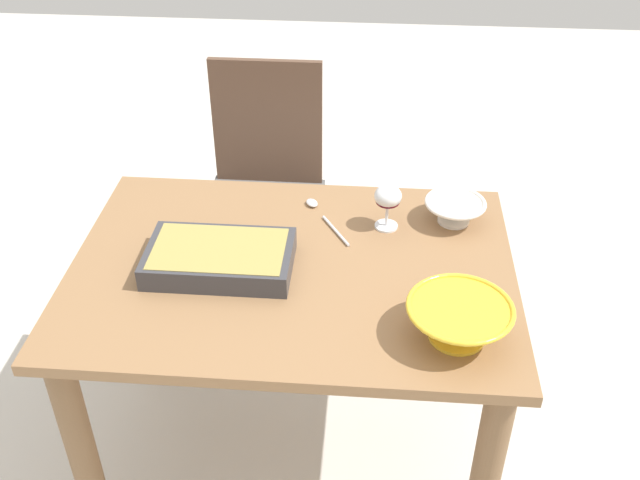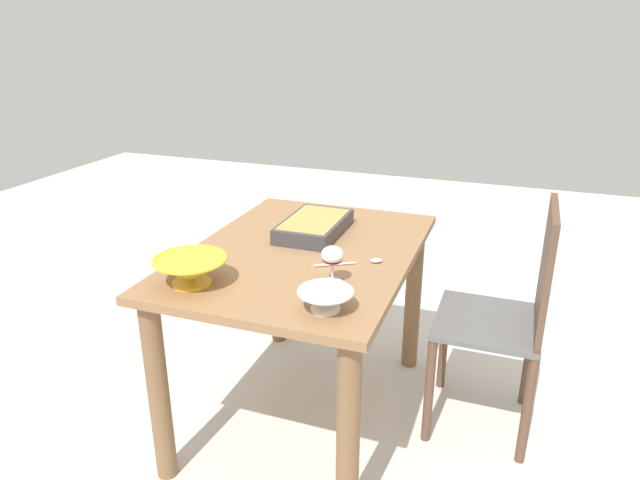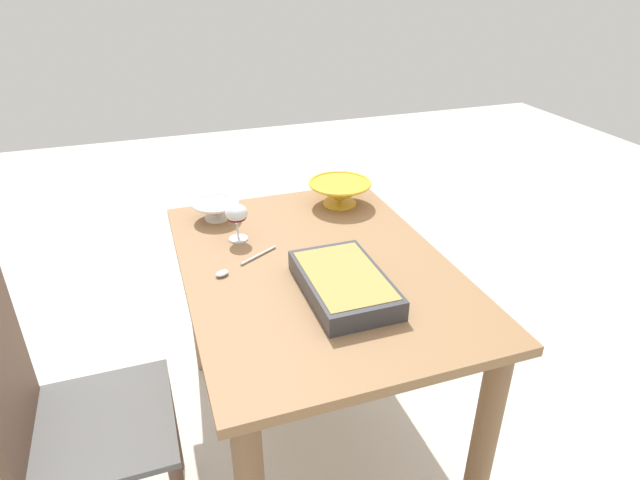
% 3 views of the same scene
% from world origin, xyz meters
% --- Properties ---
extents(ground_plane, '(8.00, 8.00, 0.00)m').
position_xyz_m(ground_plane, '(0.00, 0.00, 0.00)').
color(ground_plane, beige).
extents(dining_table, '(1.14, 0.82, 0.74)m').
position_xyz_m(dining_table, '(0.00, 0.00, 0.59)').
color(dining_table, olive).
rests_on(dining_table, ground_plane).
extents(chair, '(0.41, 0.39, 0.94)m').
position_xyz_m(chair, '(-0.19, 0.77, 0.52)').
color(chair, '#595959').
rests_on(chair, ground_plane).
extents(wine_glass, '(0.07, 0.07, 0.13)m').
position_xyz_m(wine_glass, '(0.24, 0.20, 0.83)').
color(wine_glass, white).
rests_on(wine_glass, dining_table).
extents(casserole_dish, '(0.37, 0.22, 0.06)m').
position_xyz_m(casserole_dish, '(-0.18, -0.02, 0.77)').
color(casserole_dish, '#38383D').
rests_on(casserole_dish, dining_table).
extents(mixing_bowl, '(0.24, 0.24, 0.09)m').
position_xyz_m(mixing_bowl, '(0.40, -0.24, 0.79)').
color(mixing_bowl, yellow).
rests_on(mixing_bowl, dining_table).
extents(small_bowl, '(0.17, 0.17, 0.07)m').
position_xyz_m(small_bowl, '(0.43, 0.24, 0.78)').
color(small_bowl, white).
rests_on(small_bowl, dining_table).
extents(serving_spoon, '(0.14, 0.23, 0.01)m').
position_xyz_m(serving_spoon, '(0.05, 0.25, 0.74)').
color(serving_spoon, silver).
rests_on(serving_spoon, dining_table).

